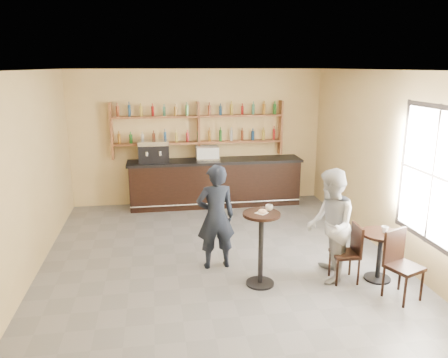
{
  "coord_description": "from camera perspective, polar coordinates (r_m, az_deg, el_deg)",
  "views": [
    {
      "loc": [
        -1.02,
        -6.85,
        3.26
      ],
      "look_at": [
        0.2,
        0.8,
        1.25
      ],
      "focal_mm": 35.0,
      "sensor_mm": 36.0,
      "label": 1
    }
  ],
  "objects": [
    {
      "name": "floor",
      "position": [
        7.66,
        -0.55,
        -10.66
      ],
      "size": [
        7.0,
        7.0,
        0.0
      ],
      "primitive_type": "plane",
      "color": "slate",
      "rests_on": "ground"
    },
    {
      "name": "ceiling",
      "position": [
        6.93,
        -0.61,
        14.04
      ],
      "size": [
        7.0,
        7.0,
        0.0
      ],
      "primitive_type": "plane",
      "rotation": [
        3.14,
        0.0,
        0.0
      ],
      "color": "white",
      "rests_on": "wall_back"
    },
    {
      "name": "wall_back",
      "position": [
        10.54,
        -3.4,
        5.45
      ],
      "size": [
        7.0,
        0.0,
        7.0
      ],
      "primitive_type": "plane",
      "rotation": [
        1.57,
        0.0,
        0.0
      ],
      "color": "#D8B87A",
      "rests_on": "floor"
    },
    {
      "name": "wall_front",
      "position": [
        3.88,
        7.23,
        -10.95
      ],
      "size": [
        7.0,
        0.0,
        7.0
      ],
      "primitive_type": "plane",
      "rotation": [
        -1.57,
        0.0,
        0.0
      ],
      "color": "#D8B87A",
      "rests_on": "floor"
    },
    {
      "name": "wall_left",
      "position": [
        7.33,
        -24.47,
        0.11
      ],
      "size": [
        0.0,
        7.0,
        7.0
      ],
      "primitive_type": "plane",
      "rotation": [
        1.57,
        0.0,
        1.57
      ],
      "color": "#D8B87A",
      "rests_on": "floor"
    },
    {
      "name": "wall_right",
      "position": [
        8.12,
        20.87,
        1.77
      ],
      "size": [
        0.0,
        7.0,
        7.0
      ],
      "primitive_type": "plane",
      "rotation": [
        1.57,
        0.0,
        -1.57
      ],
      "color": "#D8B87A",
      "rests_on": "floor"
    },
    {
      "name": "window_pane",
      "position": [
        7.11,
        25.63,
        0.4
      ],
      "size": [
        0.0,
        2.0,
        2.0
      ],
      "primitive_type": "plane",
      "rotation": [
        1.57,
        0.0,
        -1.57
      ],
      "color": "white",
      "rests_on": "wall_right"
    },
    {
      "name": "window_frame",
      "position": [
        7.1,
        25.59,
        0.4
      ],
      "size": [
        0.04,
        1.7,
        2.1
      ],
      "primitive_type": null,
      "color": "black",
      "rests_on": "wall_right"
    },
    {
      "name": "shelf_unit",
      "position": [
        10.38,
        -3.35,
        6.49
      ],
      "size": [
        4.0,
        0.26,
        1.4
      ],
      "primitive_type": null,
      "color": "brown",
      "rests_on": "wall_back"
    },
    {
      "name": "liquor_bottles",
      "position": [
        10.35,
        -3.36,
        7.42
      ],
      "size": [
        3.68,
        0.1,
        1.0
      ],
      "primitive_type": null,
      "color": "#8C5919",
      "rests_on": "shelf_unit"
    },
    {
      "name": "bar_counter",
      "position": [
        10.45,
        -1.15,
        -0.45
      ],
      "size": [
        4.11,
        0.8,
        1.11
      ],
      "primitive_type": null,
      "color": "black",
      "rests_on": "floor"
    },
    {
      "name": "espresso_machine",
      "position": [
        10.18,
        -9.2,
        3.6
      ],
      "size": [
        0.7,
        0.46,
        0.49
      ],
      "primitive_type": null,
      "rotation": [
        0.0,
        0.0,
        0.02
      ],
      "color": "black",
      "rests_on": "bar_counter"
    },
    {
      "name": "pastry_case",
      "position": [
        10.27,
        -2.22,
        3.38
      ],
      "size": [
        0.54,
        0.44,
        0.32
      ],
      "primitive_type": null,
      "rotation": [
        0.0,
        0.0,
        0.01
      ],
      "color": "silver",
      "rests_on": "bar_counter"
    },
    {
      "name": "pedestal_table",
      "position": [
        6.69,
        4.83,
        -9.13
      ],
      "size": [
        0.67,
        0.67,
        1.16
      ],
      "primitive_type": null,
      "rotation": [
        0.0,
        0.0,
        0.21
      ],
      "color": "black",
      "rests_on": "floor"
    },
    {
      "name": "napkin",
      "position": [
        6.48,
        4.93,
        -4.43
      ],
      "size": [
        0.22,
        0.22,
        0.0
      ],
      "primitive_type": "cube",
      "rotation": [
        0.0,
        0.0,
        0.71
      ],
      "color": "white",
      "rests_on": "pedestal_table"
    },
    {
      "name": "donut",
      "position": [
        6.47,
        5.05,
        -4.24
      ],
      "size": [
        0.13,
        0.13,
        0.05
      ],
      "primitive_type": "torus",
      "rotation": [
        0.0,
        0.0,
        0.02
      ],
      "color": "#C98449",
      "rests_on": "napkin"
    },
    {
      "name": "cup_pedestal",
      "position": [
        6.59,
        5.92,
        -3.73
      ],
      "size": [
        0.12,
        0.12,
        0.09
      ],
      "primitive_type": "imported",
      "rotation": [
        0.0,
        0.0,
        -0.08
      ],
      "color": "white",
      "rests_on": "pedestal_table"
    },
    {
      "name": "man_main",
      "position": [
        7.14,
        -1.09,
        -4.98
      ],
      "size": [
        0.67,
        0.46,
        1.75
      ],
      "primitive_type": "imported",
      "rotation": [
        0.0,
        0.0,
        3.21
      ],
      "color": "black",
      "rests_on": "floor"
    },
    {
      "name": "cafe_table",
      "position": [
        7.31,
        19.61,
        -9.48
      ],
      "size": [
        0.74,
        0.74,
        0.78
      ],
      "primitive_type": null,
      "rotation": [
        0.0,
        0.0,
        0.24
      ],
      "color": "black",
      "rests_on": "floor"
    },
    {
      "name": "cup_cafe",
      "position": [
        7.17,
        20.27,
        -6.2
      ],
      "size": [
        0.11,
        0.11,
        0.1
      ],
      "primitive_type": "imported",
      "rotation": [
        0.0,
        0.0,
        -0.01
      ],
      "color": "white",
      "rests_on": "cafe_table"
    },
    {
      "name": "chair_west",
      "position": [
        7.09,
        15.5,
        -9.34
      ],
      "size": [
        0.42,
        0.42,
        0.91
      ],
      "primitive_type": null,
      "rotation": [
        0.0,
        0.0,
        -1.62
      ],
      "color": "black",
      "rests_on": "floor"
    },
    {
      "name": "chair_south",
      "position": [
        6.82,
        22.47,
        -10.52
      ],
      "size": [
        0.56,
        0.56,
        1.0
      ],
      "primitive_type": null,
      "rotation": [
        0.0,
        0.0,
        0.38
      ],
      "color": "black",
      "rests_on": "floor"
    },
    {
      "name": "patron_second",
      "position": [
        6.93,
        13.66,
        -5.94
      ],
      "size": [
        0.87,
        1.01,
        1.77
      ],
      "primitive_type": "imported",
      "rotation": [
        0.0,
        0.0,
        -1.84
      ],
      "color": "#A9AAAE",
      "rests_on": "floor"
    }
  ]
}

